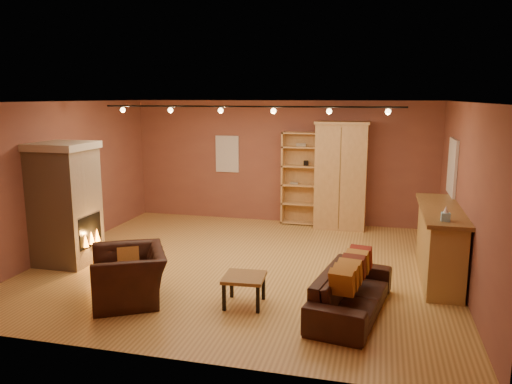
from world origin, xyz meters
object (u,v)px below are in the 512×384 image
(bookcase, at_px, (301,178))
(loveseat, at_px, (352,284))
(fireplace, at_px, (66,204))
(bar_counter, at_px, (439,242))
(armoire, at_px, (341,175))
(armchair, at_px, (129,267))
(coffee_table, at_px, (244,280))

(bookcase, relative_size, loveseat, 1.04)
(fireplace, height_order, bar_counter, fireplace)
(armoire, relative_size, loveseat, 1.16)
(bookcase, xyz_separation_m, armchair, (-1.68, -5.00, -0.57))
(bookcase, height_order, armoire, armoire)
(armchair, relative_size, coffee_table, 2.26)
(armoire, xyz_separation_m, loveseat, (0.52, -4.47, -0.78))
(armchair, bearing_deg, fireplace, -154.50)
(armchair, bearing_deg, coffee_table, 68.08)
(bookcase, bearing_deg, armchair, -108.56)
(fireplace, height_order, armchair, fireplace)
(fireplace, relative_size, loveseat, 1.04)
(fireplace, height_order, loveseat, fireplace)
(bookcase, relative_size, armchair, 1.55)
(loveseat, distance_m, coffee_table, 1.47)
(loveseat, relative_size, armchair, 1.50)
(armoire, bearing_deg, fireplace, -141.34)
(loveseat, relative_size, coffee_table, 3.39)
(coffee_table, bearing_deg, fireplace, 163.70)
(fireplace, bearing_deg, bookcase, 46.67)
(bookcase, bearing_deg, bar_counter, -47.20)
(bookcase, height_order, armchair, bookcase)
(fireplace, distance_m, bar_counter, 6.31)
(fireplace, xyz_separation_m, bar_counter, (6.24, 0.81, -0.48))
(bar_counter, bearing_deg, armoire, 123.33)
(fireplace, height_order, bookcase, fireplace)
(fireplace, xyz_separation_m, armchair, (1.85, -1.26, -0.56))
(loveseat, bearing_deg, fireplace, 89.39)
(bookcase, distance_m, coffee_table, 4.81)
(fireplace, relative_size, bookcase, 1.01)
(coffee_table, bearing_deg, bar_counter, 33.59)
(fireplace, distance_m, bookcase, 5.14)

